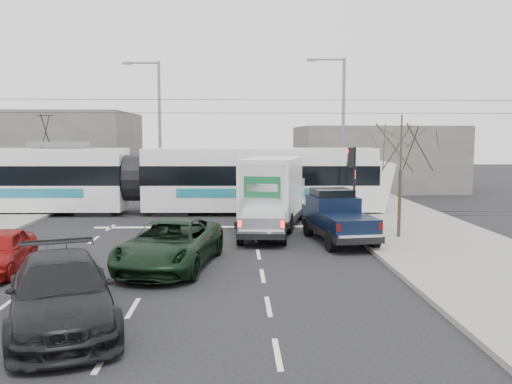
{
  "coord_description": "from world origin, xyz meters",
  "views": [
    {
      "loc": [
        0.89,
        -19.28,
        4.31
      ],
      "look_at": [
        1.78,
        4.62,
        1.8
      ],
      "focal_mm": 38.0,
      "sensor_mm": 36.0,
      "label": 1
    }
  ],
  "objects_px": {
    "street_lamp_near": "(340,122)",
    "silver_pickup": "(264,213)",
    "bare_tree": "(401,148)",
    "box_truck": "(274,193)",
    "traffic_signal": "(352,168)",
    "tram": "(134,179)",
    "dark_car": "(61,293)",
    "street_lamp_far": "(157,123)",
    "navy_pickup": "(337,216)",
    "green_car": "(170,244)"
  },
  "relations": [
    {
      "from": "green_car",
      "to": "box_truck",
      "type": "bearing_deg",
      "value": 73.44
    },
    {
      "from": "street_lamp_far",
      "to": "box_truck",
      "type": "height_order",
      "value": "street_lamp_far"
    },
    {
      "from": "silver_pickup",
      "to": "dark_car",
      "type": "distance_m",
      "value": 12.16
    },
    {
      "from": "bare_tree",
      "to": "box_truck",
      "type": "xyz_separation_m",
      "value": [
        -4.92,
        3.58,
        -2.17
      ]
    },
    {
      "from": "bare_tree",
      "to": "navy_pickup",
      "type": "xyz_separation_m",
      "value": [
        -2.61,
        -0.14,
        -2.76
      ]
    },
    {
      "from": "street_lamp_near",
      "to": "silver_pickup",
      "type": "bearing_deg",
      "value": -117.01
    },
    {
      "from": "box_truck",
      "to": "dark_car",
      "type": "distance_m",
      "value": 14.56
    },
    {
      "from": "box_truck",
      "to": "street_lamp_far",
      "type": "bearing_deg",
      "value": 138.96
    },
    {
      "from": "bare_tree",
      "to": "green_car",
      "type": "xyz_separation_m",
      "value": [
        -8.86,
        -4.3,
        -3.02
      ]
    },
    {
      "from": "silver_pickup",
      "to": "box_truck",
      "type": "xyz_separation_m",
      "value": [
        0.59,
        2.34,
        0.64
      ]
    },
    {
      "from": "street_lamp_near",
      "to": "traffic_signal",
      "type": "bearing_deg",
      "value": -96.41
    },
    {
      "from": "traffic_signal",
      "to": "tram",
      "type": "height_order",
      "value": "tram"
    },
    {
      "from": "navy_pickup",
      "to": "green_car",
      "type": "bearing_deg",
      "value": -154.06
    },
    {
      "from": "silver_pickup",
      "to": "green_car",
      "type": "bearing_deg",
      "value": -115.94
    },
    {
      "from": "bare_tree",
      "to": "green_car",
      "type": "bearing_deg",
      "value": -154.08
    },
    {
      "from": "box_truck",
      "to": "green_car",
      "type": "distance_m",
      "value": 8.86
    },
    {
      "from": "bare_tree",
      "to": "silver_pickup",
      "type": "distance_m",
      "value": 6.31
    },
    {
      "from": "traffic_signal",
      "to": "green_car",
      "type": "bearing_deg",
      "value": -132.96
    },
    {
      "from": "traffic_signal",
      "to": "street_lamp_near",
      "type": "relative_size",
      "value": 0.4
    },
    {
      "from": "street_lamp_near",
      "to": "silver_pickup",
      "type": "distance_m",
      "value": 12.23
    },
    {
      "from": "tram",
      "to": "dark_car",
      "type": "distance_m",
      "value": 17.91
    },
    {
      "from": "tram",
      "to": "green_car",
      "type": "xyz_separation_m",
      "value": [
        3.44,
        -12.33,
        -1.13
      ]
    },
    {
      "from": "box_truck",
      "to": "navy_pickup",
      "type": "bearing_deg",
      "value": -44.02
    },
    {
      "from": "bare_tree",
      "to": "street_lamp_near",
      "type": "relative_size",
      "value": 0.56
    },
    {
      "from": "street_lamp_far",
      "to": "navy_pickup",
      "type": "bearing_deg",
      "value": -56.09
    },
    {
      "from": "traffic_signal",
      "to": "green_car",
      "type": "relative_size",
      "value": 0.64
    },
    {
      "from": "bare_tree",
      "to": "box_truck",
      "type": "distance_m",
      "value": 6.46
    },
    {
      "from": "street_lamp_near",
      "to": "street_lamp_far",
      "type": "bearing_deg",
      "value": 170.13
    },
    {
      "from": "bare_tree",
      "to": "box_truck",
      "type": "bearing_deg",
      "value": 143.91
    },
    {
      "from": "street_lamp_near",
      "to": "tram",
      "type": "xyz_separation_m",
      "value": [
        -12.01,
        -3.47,
        -3.21
      ]
    },
    {
      "from": "tram",
      "to": "street_lamp_near",
      "type": "bearing_deg",
      "value": 17.96
    },
    {
      "from": "street_lamp_far",
      "to": "tram",
      "type": "bearing_deg",
      "value": -95.36
    },
    {
      "from": "street_lamp_near",
      "to": "navy_pickup",
      "type": "distance_m",
      "value": 12.55
    },
    {
      "from": "bare_tree",
      "to": "tram",
      "type": "height_order",
      "value": "tram"
    },
    {
      "from": "green_car",
      "to": "bare_tree",
      "type": "bearing_deg",
      "value": 35.9
    },
    {
      "from": "silver_pickup",
      "to": "dark_car",
      "type": "xyz_separation_m",
      "value": [
        -5.14,
        -11.02,
        -0.18
      ]
    },
    {
      "from": "street_lamp_far",
      "to": "box_truck",
      "type": "bearing_deg",
      "value": -55.29
    },
    {
      "from": "navy_pickup",
      "to": "bare_tree",
      "type": "bearing_deg",
      "value": -4.66
    },
    {
      "from": "bare_tree",
      "to": "street_lamp_near",
      "type": "xyz_separation_m",
      "value": [
        -0.29,
        11.5,
        1.32
      ]
    },
    {
      "from": "street_lamp_near",
      "to": "green_car",
      "type": "bearing_deg",
      "value": -118.48
    },
    {
      "from": "dark_car",
      "to": "traffic_signal",
      "type": "bearing_deg",
      "value": 35.77
    },
    {
      "from": "box_truck",
      "to": "dark_car",
      "type": "bearing_deg",
      "value": -98.97
    },
    {
      "from": "street_lamp_near",
      "to": "green_car",
      "type": "xyz_separation_m",
      "value": [
        -8.57,
        -15.8,
        -4.34
      ]
    },
    {
      "from": "tram",
      "to": "green_car",
      "type": "height_order",
      "value": "tram"
    },
    {
      "from": "street_lamp_far",
      "to": "silver_pickup",
      "type": "relative_size",
      "value": 1.62
    },
    {
      "from": "tram",
      "to": "bare_tree",
      "type": "bearing_deg",
      "value": -31.29
    },
    {
      "from": "silver_pickup",
      "to": "street_lamp_near",
      "type": "bearing_deg",
      "value": 68.13
    },
    {
      "from": "traffic_signal",
      "to": "tram",
      "type": "bearing_deg",
      "value": 160.16
    },
    {
      "from": "bare_tree",
      "to": "dark_car",
      "type": "relative_size",
      "value": 0.91
    },
    {
      "from": "bare_tree",
      "to": "traffic_signal",
      "type": "distance_m",
      "value": 4.28
    }
  ]
}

